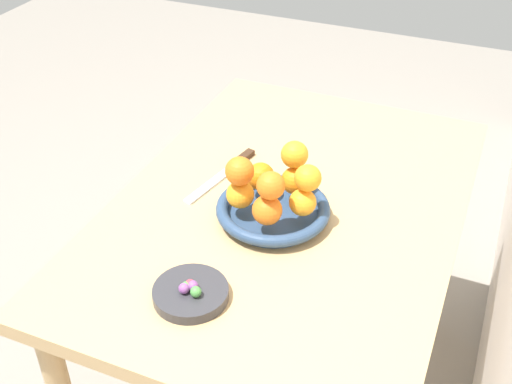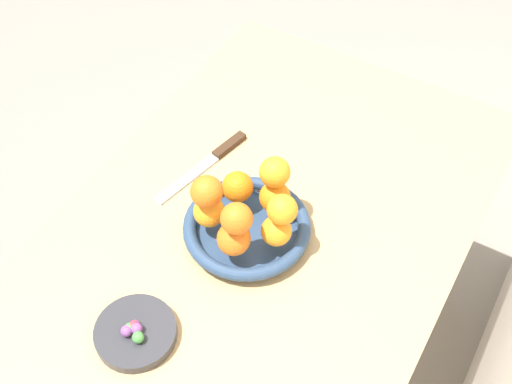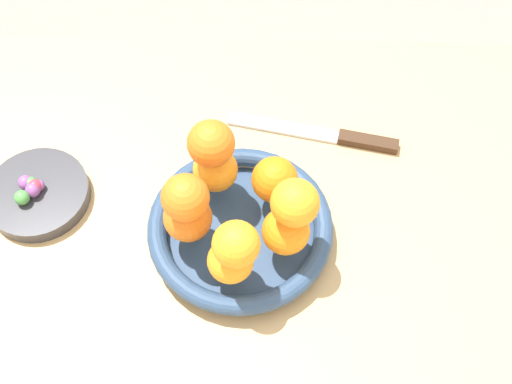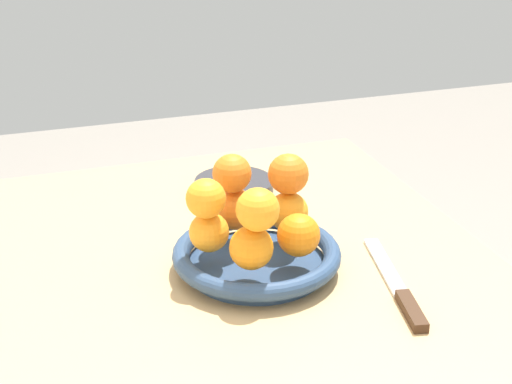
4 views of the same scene
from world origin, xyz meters
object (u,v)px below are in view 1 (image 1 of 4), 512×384
at_px(fruit_bowl, 273,210).
at_px(candy_ball_4, 190,284).
at_px(knife, 227,171).
at_px(candy_dish, 191,293).
at_px(candy_ball_2, 184,288).
at_px(orange_0, 303,202).
at_px(candy_ball_0, 186,286).
at_px(candy_ball_3, 193,286).
at_px(dining_table, 288,233).
at_px(candy_ball_5, 196,292).
at_px(candy_ball_1, 190,283).
at_px(orange_2, 261,176).
at_px(orange_7, 240,171).
at_px(orange_4, 267,210).
at_px(orange_5, 271,186).
at_px(orange_8, 294,155).
at_px(orange_6, 308,178).
at_px(orange_1, 295,180).
at_px(orange_3, 240,194).

bearing_deg(fruit_bowl, candy_ball_4, -10.62).
xyz_separation_m(candy_ball_4, knife, (-0.41, -0.12, -0.03)).
bearing_deg(candy_ball_4, knife, -164.28).
bearing_deg(fruit_bowl, candy_dish, -10.48).
bearing_deg(candy_ball_2, orange_0, 156.18).
relative_size(candy_ball_0, candy_ball_3, 0.91).
relative_size(dining_table, candy_ball_5, 51.57).
relative_size(fruit_bowl, candy_ball_1, 16.21).
height_order(orange_2, orange_7, orange_7).
height_order(orange_2, orange_4, same).
bearing_deg(orange_7, candy_ball_3, 3.33).
xyz_separation_m(candy_dish, orange_5, (-0.23, 0.07, 0.12)).
distance_m(orange_8, candy_ball_1, 0.37).
xyz_separation_m(fruit_bowl, candy_ball_0, (0.29, -0.06, 0.01)).
bearing_deg(candy_ball_2, fruit_bowl, 168.82).
bearing_deg(candy_ball_2, dining_table, 169.04).
bearing_deg(orange_6, orange_5, -42.49).
bearing_deg(orange_7, orange_0, 102.05).
bearing_deg(orange_2, orange_0, 65.54).
relative_size(dining_table, knife, 4.25).
relative_size(orange_8, candy_ball_4, 2.96).
bearing_deg(orange_0, orange_1, -148.57).
height_order(fruit_bowl, candy_dish, fruit_bowl).
xyz_separation_m(candy_ball_1, candy_ball_4, (0.00, 0.00, 0.00)).
distance_m(orange_3, orange_5, 0.11).
distance_m(fruit_bowl, orange_8, 0.13).
xyz_separation_m(candy_ball_3, candy_ball_5, (0.01, 0.01, 0.00)).
xyz_separation_m(orange_7, candy_ball_3, (0.25, 0.01, -0.10)).
distance_m(candy_ball_1, candy_ball_2, 0.02).
bearing_deg(candy_dish, orange_6, 155.99).
relative_size(orange_2, candy_ball_5, 2.93).
relative_size(candy_ball_2, candy_ball_3, 1.00).
bearing_deg(candy_ball_5, fruit_bowl, 173.36).
distance_m(orange_2, candy_ball_1, 0.33).
relative_size(orange_2, candy_ball_2, 3.00).
relative_size(fruit_bowl, orange_4, 3.95).
distance_m(orange_4, candy_ball_0, 0.24).
relative_size(orange_0, orange_4, 0.92).
relative_size(orange_4, orange_5, 1.08).
bearing_deg(candy_ball_5, orange_5, 167.50).
distance_m(candy_dish, orange_7, 0.28).
relative_size(candy_ball_2, candy_ball_4, 1.03).
height_order(candy_ball_1, candy_ball_5, candy_ball_5).
bearing_deg(orange_5, candy_ball_1, -18.68).
xyz_separation_m(fruit_bowl, orange_2, (-0.04, -0.05, 0.05)).
relative_size(fruit_bowl, candy_ball_4, 12.36).
height_order(candy_dish, orange_1, orange_1).
bearing_deg(candy_dish, orange_8, 168.07).
bearing_deg(orange_4, orange_7, -111.10).
xyz_separation_m(candy_ball_2, candy_ball_4, (-0.01, 0.01, -0.00)).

